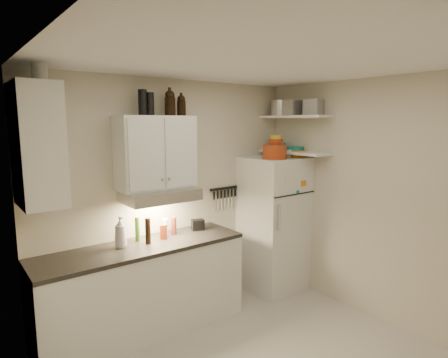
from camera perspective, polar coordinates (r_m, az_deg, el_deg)
ceiling at (r=3.02m, az=6.96°, el=17.65°), size 3.20×3.00×0.02m
back_wall at (r=4.29m, az=-7.64°, el=-2.63°), size 3.20×0.02×2.60m
left_wall at (r=2.35m, az=-23.94°, el=-12.95°), size 0.02×3.00×2.60m
right_wall at (r=4.35m, az=21.99°, el=-3.03°), size 0.02×3.00×2.60m
base_cabinet at (r=4.05m, az=-12.14°, el=-16.28°), size 2.10×0.60×0.88m
countertop at (r=3.88m, az=-12.36°, el=-10.10°), size 2.10×0.62×0.04m
upper_cabinet at (r=3.92m, az=-10.33°, el=4.00°), size 0.80×0.33×0.75m
side_cabinet at (r=3.41m, az=-26.57°, el=4.65°), size 0.33×0.55×1.00m
range_hood at (r=3.92m, az=-9.72°, el=-2.40°), size 0.76×0.46×0.12m
fridge at (r=4.86m, az=7.56°, el=-6.72°), size 0.70×0.68×1.70m
shelf_hi at (r=4.74m, az=10.78°, el=9.31°), size 0.30×0.95×0.03m
shelf_lo at (r=4.76m, az=10.63°, el=4.01°), size 0.30×0.95×0.03m
knife_strip at (r=4.64m, az=0.01°, el=-1.43°), size 0.42×0.02×0.03m
dutch_oven at (r=4.49m, az=7.71°, el=4.10°), size 0.31×0.31×0.17m
book_stack at (r=4.79m, az=10.79°, el=3.81°), size 0.22×0.26×0.08m
spice_jar at (r=4.70m, az=9.93°, el=3.81°), size 0.07×0.07×0.09m
stock_pot at (r=4.92m, az=8.73°, el=10.63°), size 0.31×0.31×0.19m
tin_a at (r=4.69m, az=10.33°, el=10.66°), size 0.20×0.19×0.19m
tin_b at (r=4.61m, az=13.46°, el=10.59°), size 0.22×0.22×0.18m
bowl_teal at (r=4.88m, az=8.08°, el=4.91°), size 0.23×0.23×0.09m
bowl_orange at (r=4.82m, az=7.89°, el=5.75°), size 0.19×0.19×0.06m
bowl_yellow at (r=4.82m, az=7.90°, el=6.36°), size 0.14×0.14×0.05m
plates at (r=4.84m, az=10.77°, el=4.58°), size 0.28×0.28×0.05m
growler_a at (r=3.99m, az=-8.24°, el=11.44°), size 0.13×0.13×0.27m
growler_b at (r=4.07m, az=-6.52°, el=11.11°), size 0.12×0.12×0.22m
thermos_a at (r=3.85m, az=-11.19°, el=11.16°), size 0.09×0.09×0.22m
thermos_b at (r=3.83m, az=-12.30°, el=11.33°), size 0.11×0.11×0.25m
side_jar at (r=3.42m, az=-26.26°, el=14.49°), size 0.16×0.16×0.17m
soap_bottle at (r=3.81m, az=-15.51°, el=-7.57°), size 0.15×0.15×0.34m
pepper_mill at (r=4.14m, az=-7.68°, el=-7.08°), size 0.07×0.07×0.19m
oil_bottle at (r=3.97m, az=-13.07°, el=-7.47°), size 0.05×0.05×0.25m
vinegar_bottle at (r=3.87m, az=-11.52°, el=-7.76°), size 0.06×0.06×0.27m
clear_bottle at (r=4.09m, az=-8.95°, el=-7.30°), size 0.08×0.08×0.19m
red_jar at (r=4.01m, az=-9.22°, el=-7.92°), size 0.10×0.10×0.15m
caddy at (r=4.29m, az=-4.02°, el=-6.97°), size 0.16×0.14×0.12m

